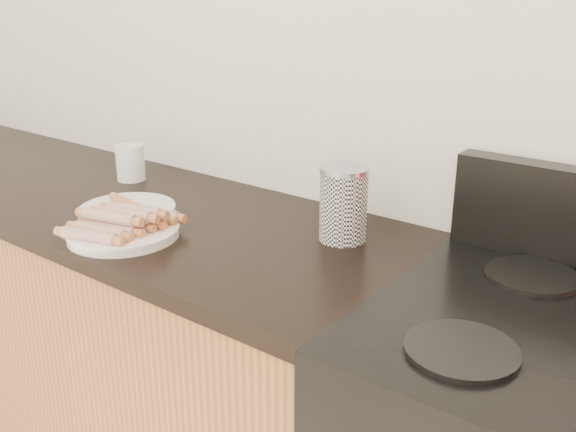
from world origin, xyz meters
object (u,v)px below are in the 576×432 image
Objects in this scene: main_plate at (123,233)px; canister at (343,204)px; mug at (130,163)px; side_plate at (127,210)px.

canister is at bearing 35.75° from main_plate.
canister is 1.64× the size of mug.
main_plate is at bearing -144.25° from canister.
main_plate is at bearing -41.87° from mug.
side_plate is at bearing 137.63° from main_plate.
canister is (0.53, 0.19, 0.08)m from side_plate.
side_plate is 0.57m from canister.
canister is (0.41, 0.30, 0.08)m from main_plate.
side_plate is at bearing -41.60° from mug.
canister is 0.76m from mug.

